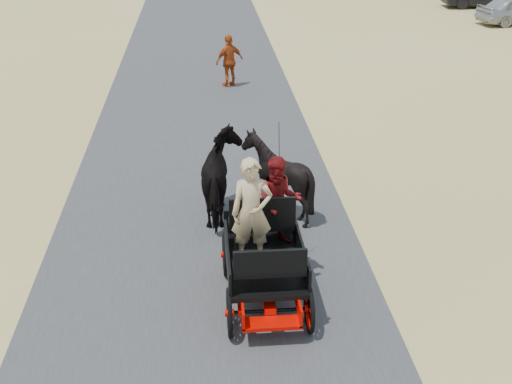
{
  "coord_description": "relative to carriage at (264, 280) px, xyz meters",
  "views": [
    {
      "loc": [
        0.09,
        -7.94,
        6.41
      ],
      "look_at": [
        0.98,
        2.51,
        1.2
      ],
      "focal_mm": 45.0,
      "sensor_mm": 36.0,
      "label": 1
    }
  ],
  "objects": [
    {
      "name": "passenger_woman",
      "position": [
        0.3,
        0.6,
        1.15
      ],
      "size": [
        0.77,
        0.6,
        1.58
      ],
      "primitive_type": "imported",
      "color": "#660C0F",
      "rests_on": "carriage"
    },
    {
      "name": "horse_left",
      "position": [
        -0.55,
        3.0,
        0.49
      ],
      "size": [
        0.91,
        2.01,
        1.7
      ],
      "primitive_type": "imported",
      "rotation": [
        0.0,
        0.0,
        3.14
      ],
      "color": "black",
      "rests_on": "ground"
    },
    {
      "name": "road",
      "position": [
        -0.98,
        -0.91,
        -0.35
      ],
      "size": [
        6.0,
        140.0,
        0.01
      ],
      "primitive_type": "cube",
      "color": "#38383A",
      "rests_on": "ground"
    },
    {
      "name": "pedestrian",
      "position": [
        0.01,
        12.1,
        0.5
      ],
      "size": [
        1.09,
        0.85,
        1.73
      ],
      "primitive_type": "imported",
      "rotation": [
        0.0,
        0.0,
        3.64
      ],
      "color": "#9C3A11",
      "rests_on": "ground"
    },
    {
      "name": "driver_man",
      "position": [
        -0.2,
        0.05,
        1.26
      ],
      "size": [
        0.66,
        0.43,
        1.8
      ],
      "primitive_type": "imported",
      "color": "tan",
      "rests_on": "carriage"
    },
    {
      "name": "carriage",
      "position": [
        0.0,
        0.0,
        0.0
      ],
      "size": [
        1.3,
        2.4,
        0.72
      ],
      "primitive_type": null,
      "color": "black",
      "rests_on": "ground"
    },
    {
      "name": "horse_right",
      "position": [
        0.55,
        3.0,
        0.49
      ],
      "size": [
        1.37,
        1.54,
        1.7
      ],
      "primitive_type": "imported",
      "rotation": [
        0.0,
        0.0,
        3.14
      ],
      "color": "black",
      "rests_on": "ground"
    },
    {
      "name": "ground",
      "position": [
        -0.98,
        -0.91,
        -0.36
      ],
      "size": [
        140.0,
        140.0,
        0.0
      ],
      "primitive_type": "plane",
      "color": "tan"
    }
  ]
}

